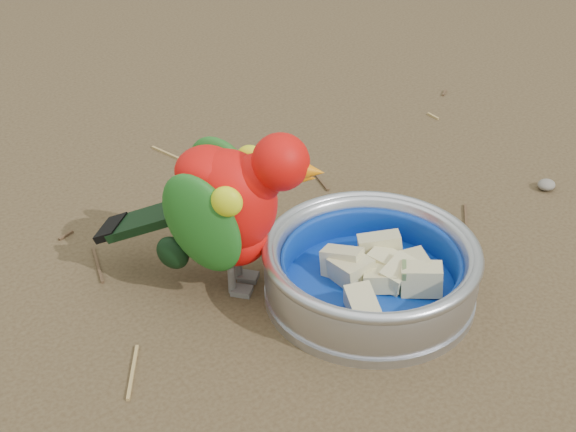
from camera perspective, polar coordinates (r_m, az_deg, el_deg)
ground at (r=0.77m, az=8.21°, el=-8.86°), size 60.00×60.00×0.00m
food_bowl at (r=0.81m, az=5.80°, el=-5.24°), size 0.21×0.21×0.02m
bowl_wall at (r=0.80m, az=5.92°, el=-3.55°), size 0.21×0.21×0.04m
fruit_wedges at (r=0.80m, az=5.89°, el=-3.95°), size 0.13×0.13×0.03m
lory_parrot at (r=0.78m, az=-4.24°, el=0.10°), size 0.21×0.23×0.17m
ground_debris at (r=0.82m, az=5.39°, el=-5.13°), size 0.90×0.80×0.01m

